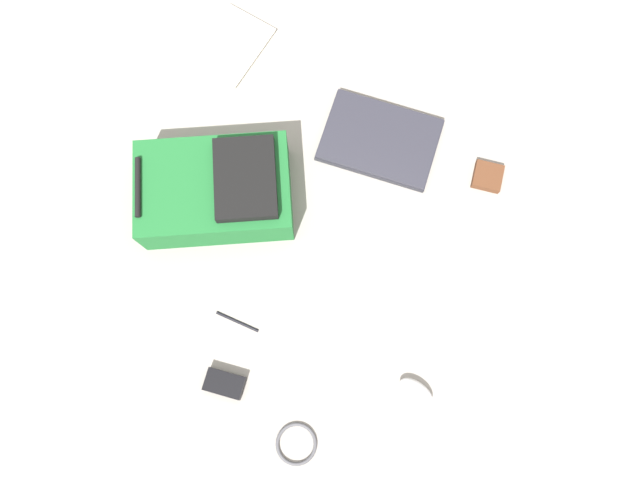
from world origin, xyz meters
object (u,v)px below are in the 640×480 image
Objects in this scene: computer_mouse at (416,392)px; earbud_pouch at (488,177)px; pen_black at (237,321)px; cable_coil at (296,444)px; backpack at (217,190)px; power_brick at (225,384)px; laptop at (380,140)px; book_manual at (232,46)px.

computer_mouse reaches higher than earbud_pouch.
computer_mouse is 0.69m from earbud_pouch.
pen_black is at bearing 103.69° from computer_mouse.
backpack is at bearing 40.95° from cable_coil.
backpack is at bearing 26.00° from power_brick.
backpack is at bearing 133.64° from laptop.
book_manual is at bearing 61.84° from computer_mouse.
backpack is 0.53m from laptop.
cable_coil is at bearing -106.01° from power_brick.
earbud_pouch is at bearing -29.10° from power_brick.
cable_coil is (-0.93, -0.12, -0.01)m from laptop.
computer_mouse is at bearing -178.32° from earbud_pouch.
backpack is at bearing -158.98° from book_manual.
cable_coil is (-0.26, 0.26, -0.01)m from computer_mouse.
backpack is at bearing 79.76° from computer_mouse.
cable_coil is at bearing -139.05° from backpack.
pen_black is at bearing -148.13° from backpack.
computer_mouse is 1.21× the size of earbud_pouch.
earbud_pouch is (0.70, -0.53, 0.01)m from pen_black.
pen_black is at bearing 165.45° from laptop.
backpack is 1.93× the size of book_manual.
book_manual is (0.49, 0.19, -0.07)m from backpack.
power_brick is (-0.50, -0.24, -0.07)m from backpack.
cable_coil and pen_black have the same top height.
pen_black is (-0.81, -0.39, -0.00)m from book_manual.
book_manual is 2.48× the size of power_brick.
backpack is 0.39m from pen_black.
laptop reaches higher than cable_coil.
backpack reaches higher than cable_coil.
pen_black is at bearing 143.02° from earbud_pouch.
power_brick is 1.28× the size of earbud_pouch.
cable_coil is 0.38m from pen_black.
backpack is 0.56m from power_brick.
laptop is (0.36, -0.38, -0.07)m from backpack.
book_manual is 2.36× the size of cable_coil.
power_brick reaches higher than earbud_pouch.
earbud_pouch is at bearing -87.37° from laptop.
backpack is 0.53m from book_manual.
power_brick is at bearing -166.61° from pen_black.
cable_coil is 0.86× the size of pen_black.
laptop is 2.74× the size of pen_black.
computer_mouse is 0.54m from power_brick.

